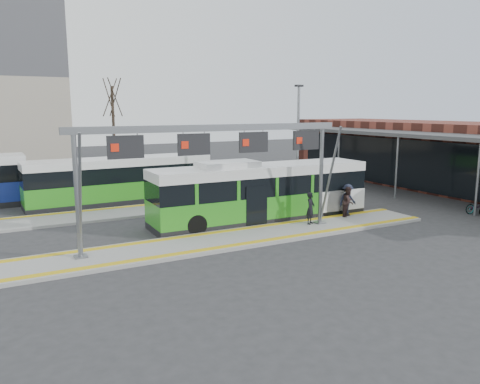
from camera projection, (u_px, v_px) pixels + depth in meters
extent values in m
plane|color=#2D2D30|center=(228.00, 241.00, 21.60)|extent=(120.00, 120.00, 0.00)
cube|color=gray|center=(228.00, 240.00, 21.59)|extent=(22.00, 3.00, 0.15)
cube|color=gray|center=(103.00, 215.00, 26.67)|extent=(20.00, 3.00, 0.15)
cube|color=gold|center=(218.00, 232.00, 22.57)|extent=(22.00, 0.35, 0.02)
cube|color=gold|center=(240.00, 244.00, 20.58)|extent=(22.00, 0.35, 0.02)
cube|color=gold|center=(98.00, 209.00, 27.65)|extent=(20.00, 0.35, 0.02)
cylinder|color=slate|center=(77.00, 196.00, 18.37)|extent=(0.20, 0.20, 5.05)
cube|color=slate|center=(81.00, 256.00, 18.81)|extent=(0.50, 0.50, 0.06)
cylinder|color=slate|center=(80.00, 198.00, 17.76)|extent=(0.12, 1.46, 4.90)
cylinder|color=slate|center=(321.00, 175.00, 23.95)|extent=(0.20, 0.20, 5.05)
cube|color=slate|center=(320.00, 223.00, 24.39)|extent=(0.50, 0.50, 0.06)
cylinder|color=slate|center=(330.00, 177.00, 23.35)|extent=(0.12, 1.46, 4.90)
cube|color=slate|center=(215.00, 128.00, 20.71)|extent=(13.00, 0.25, 0.30)
cube|color=black|center=(126.00, 147.00, 18.98)|extent=(1.50, 0.12, 0.95)
cube|color=red|center=(115.00, 148.00, 18.71)|extent=(0.32, 0.02, 0.32)
cube|color=black|center=(194.00, 144.00, 20.37)|extent=(1.50, 0.12, 0.95)
cube|color=red|center=(185.00, 145.00, 20.10)|extent=(0.32, 0.02, 0.32)
cube|color=black|center=(254.00, 142.00, 21.77)|extent=(1.50, 0.12, 0.95)
cube|color=red|center=(246.00, 143.00, 21.50)|extent=(0.32, 0.02, 0.32)
cube|color=black|center=(306.00, 140.00, 23.17)|extent=(1.50, 0.12, 0.95)
cube|color=red|center=(299.00, 141.00, 22.90)|extent=(0.32, 0.02, 0.32)
cube|color=brown|center=(467.00, 157.00, 34.87)|extent=(8.00, 32.00, 5.00)
cube|color=black|center=(427.00, 167.00, 33.01)|extent=(0.15, 28.00, 3.60)
cube|color=#3F3F42|center=(416.00, 134.00, 32.00)|extent=(4.00, 30.00, 0.25)
cylinder|color=slate|center=(478.00, 179.00, 26.38)|extent=(0.14, 0.14, 4.30)
cylinder|color=slate|center=(397.00, 167.00, 31.58)|extent=(0.14, 0.14, 4.30)
cylinder|color=slate|center=(339.00, 159.00, 36.79)|extent=(0.14, 0.14, 4.30)
cube|color=black|center=(261.00, 217.00, 25.56)|extent=(12.27, 2.80, 0.36)
cube|color=#2C8C1E|center=(261.00, 204.00, 25.43)|extent=(12.27, 2.80, 1.17)
cube|color=black|center=(262.00, 184.00, 25.23)|extent=(12.27, 2.72, 1.02)
cube|color=white|center=(262.00, 170.00, 25.10)|extent=(12.27, 2.80, 0.51)
cube|color=orange|center=(350.00, 165.00, 27.87)|extent=(0.08, 1.82, 0.29)
cube|color=white|center=(227.00, 164.00, 24.11)|extent=(3.09, 1.87, 0.31)
cylinder|color=black|center=(196.00, 225.00, 22.57)|extent=(1.02, 0.32, 1.02)
cylinder|color=black|center=(180.00, 215.00, 24.58)|extent=(1.02, 0.32, 1.02)
cylinder|color=black|center=(328.00, 209.00, 26.15)|extent=(1.02, 0.32, 1.02)
cylinder|color=black|center=(305.00, 202.00, 28.16)|extent=(1.02, 0.32, 1.02)
cube|color=black|center=(121.00, 200.00, 30.46)|extent=(11.81, 2.91, 0.34)
cube|color=#2C8C1E|center=(121.00, 189.00, 30.33)|extent=(11.81, 2.91, 1.12)
cube|color=black|center=(120.00, 173.00, 30.15)|extent=(11.81, 2.83, 0.98)
cube|color=white|center=(120.00, 162.00, 30.02)|extent=(11.81, 2.91, 0.49)
cylinder|color=black|center=(57.00, 205.00, 27.44)|extent=(0.99, 0.33, 0.98)
cylinder|color=black|center=(52.00, 198.00, 29.30)|extent=(0.99, 0.33, 0.98)
cylinder|color=black|center=(178.00, 193.00, 31.22)|extent=(0.99, 0.33, 0.98)
cylinder|color=black|center=(166.00, 188.00, 33.08)|extent=(0.99, 0.33, 0.98)
imported|color=black|center=(311.00, 208.00, 24.09)|extent=(0.73, 0.66, 1.66)
imported|color=#2E1F1F|center=(348.00, 202.00, 25.75)|extent=(1.02, 0.96, 1.67)
imported|color=#1D2235|center=(347.00, 200.00, 26.12)|extent=(1.14, 0.67, 1.75)
imported|color=gray|center=(478.00, 206.00, 27.25)|extent=(1.81, 0.93, 0.91)
cylinder|color=#382B21|center=(31.00, 138.00, 45.88)|extent=(0.28, 0.28, 6.33)
cylinder|color=#382B21|center=(114.00, 128.00, 47.05)|extent=(0.28, 0.28, 8.25)
cylinder|color=slate|center=(298.00, 147.00, 28.82)|extent=(0.16, 0.16, 7.40)
cube|color=black|center=(299.00, 86.00, 28.17)|extent=(0.50, 0.25, 0.12)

